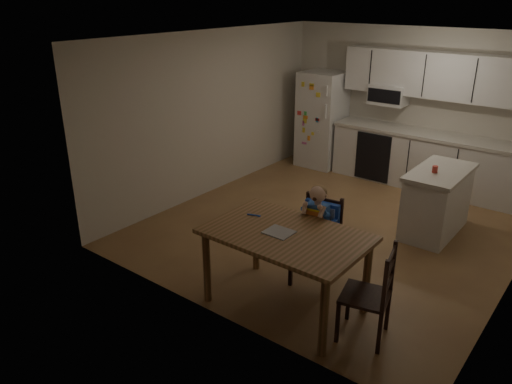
{
  "coord_description": "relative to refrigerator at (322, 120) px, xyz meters",
  "views": [
    {
      "loc": [
        2.94,
        -5.56,
        3.02
      ],
      "look_at": [
        -0.33,
        -1.36,
        0.86
      ],
      "focal_mm": 35.0,
      "sensor_mm": 36.0,
      "label": 1
    }
  ],
  "objects": [
    {
      "name": "red_cup",
      "position": [
        2.63,
        -1.63,
        0.07
      ],
      "size": [
        0.07,
        0.07,
        0.09
      ],
      "primitive_type": "cylinder",
      "color": "red",
      "rests_on": "kitchen_island"
    },
    {
      "name": "room",
      "position": [
        1.55,
        -1.67,
        0.4
      ],
      "size": [
        4.52,
        5.01,
        2.51
      ],
      "color": "brown",
      "rests_on": "ground"
    },
    {
      "name": "napkin",
      "position": [
        2.01,
        -4.15,
        -0.01
      ],
      "size": [
        0.27,
        0.23,
        0.01
      ],
      "primitive_type": "cube",
      "color": "#A9A9AE",
      "rests_on": "dining_table"
    },
    {
      "name": "kitchen_island",
      "position": [
        2.67,
        -1.49,
        -0.41
      ],
      "size": [
        0.62,
        1.19,
        0.88
      ],
      "color": "silver",
      "rests_on": "ground"
    },
    {
      "name": "kitchen_run",
      "position": [
        2.05,
        0.09,
        0.03
      ],
      "size": [
        3.37,
        0.62,
        2.15
      ],
      "color": "silver",
      "rests_on": "ground"
    },
    {
      "name": "toddler_spoon",
      "position": [
        1.56,
        -4.0,
        -0.01
      ],
      "size": [
        0.12,
        0.06,
        0.02
      ],
      "primitive_type": "cylinder",
      "rotation": [
        0.0,
        1.57,
        0.35
      ],
      "color": "blue",
      "rests_on": "dining_table"
    },
    {
      "name": "refrigerator",
      "position": [
        0.0,
        0.0,
        0.0
      ],
      "size": [
        0.72,
        0.7,
        1.7
      ],
      "primitive_type": "cube",
      "color": "silver",
      "rests_on": "ground"
    },
    {
      "name": "dining_table",
      "position": [
        2.06,
        -4.11,
        -0.13
      ],
      "size": [
        1.56,
        1.0,
        0.84
      ],
      "color": "brown",
      "rests_on": "ground"
    },
    {
      "name": "chair_booster",
      "position": [
        2.06,
        -3.49,
        -0.16
      ],
      "size": [
        0.48,
        0.48,
        1.15
      ],
      "rotation": [
        0.0,
        0.0,
        0.13
      ],
      "color": "black",
      "rests_on": "ground"
    },
    {
      "name": "chair_side",
      "position": [
        3.0,
        -4.04,
        -0.31
      ],
      "size": [
        0.51,
        0.51,
        0.95
      ],
      "rotation": [
        0.0,
        0.0,
        -1.34
      ],
      "color": "black",
      "rests_on": "ground"
    }
  ]
}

